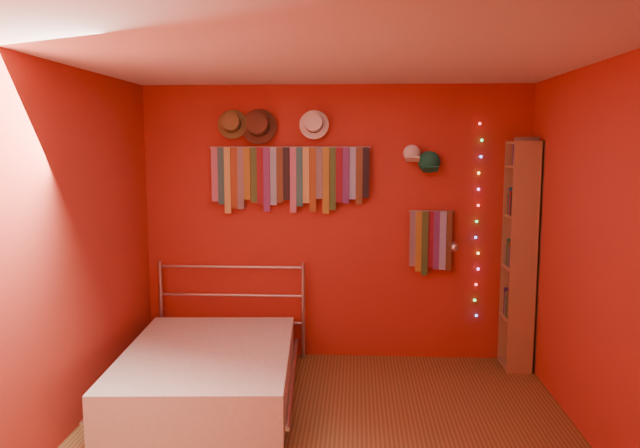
% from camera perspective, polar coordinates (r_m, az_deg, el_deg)
% --- Properties ---
extents(ground, '(3.50, 3.50, 0.00)m').
position_cam_1_polar(ground, '(4.38, 0.47, -19.44)').
color(ground, brown).
rests_on(ground, ground).
extents(back_wall, '(3.50, 0.02, 2.50)m').
position_cam_1_polar(back_wall, '(5.71, 1.37, 0.06)').
color(back_wall, maroon).
rests_on(back_wall, ground).
extents(right_wall, '(0.02, 3.50, 2.50)m').
position_cam_1_polar(right_wall, '(4.27, 24.72, -3.12)').
color(right_wall, maroon).
rests_on(right_wall, ground).
extents(left_wall, '(0.02, 3.50, 2.50)m').
position_cam_1_polar(left_wall, '(4.42, -22.81, -2.66)').
color(left_wall, maroon).
rests_on(left_wall, ground).
extents(ceiling, '(3.50, 3.50, 0.02)m').
position_cam_1_polar(ceiling, '(3.95, 0.51, 15.00)').
color(ceiling, white).
rests_on(ceiling, back_wall).
extents(tie_rack, '(1.45, 0.03, 0.61)m').
position_cam_1_polar(tie_rack, '(5.63, -2.88, 4.47)').
color(tie_rack, '#AEAEB3').
rests_on(tie_rack, back_wall).
extents(small_tie_rack, '(0.40, 0.03, 0.59)m').
position_cam_1_polar(small_tie_rack, '(5.70, 10.10, -1.42)').
color(small_tie_rack, '#AEAEB3').
rests_on(small_tie_rack, back_wall).
extents(fedora_olive, '(0.27, 0.15, 0.26)m').
position_cam_1_polar(fedora_olive, '(5.68, -8.07, 9.10)').
color(fedora_olive, brown).
rests_on(fedora_olive, back_wall).
extents(fedora_brown, '(0.32, 0.17, 0.32)m').
position_cam_1_polar(fedora_brown, '(5.63, -5.67, 8.96)').
color(fedora_brown, '#4D2B1B').
rests_on(fedora_brown, back_wall).
extents(fedora_white, '(0.26, 0.14, 0.26)m').
position_cam_1_polar(fedora_white, '(5.58, -0.57, 9.16)').
color(fedora_white, white).
rests_on(fedora_white, back_wall).
extents(cap_white, '(0.17, 0.21, 0.17)m').
position_cam_1_polar(cap_white, '(5.62, 8.39, 6.40)').
color(cap_white, white).
rests_on(cap_white, back_wall).
extents(cap_green, '(0.19, 0.23, 0.19)m').
position_cam_1_polar(cap_green, '(5.64, 9.95, 5.58)').
color(cap_green, '#176847').
rests_on(cap_green, back_wall).
extents(fairy_lights, '(0.06, 0.02, 1.76)m').
position_cam_1_polar(fairy_lights, '(5.76, 14.24, 0.22)').
color(fairy_lights, '#FF3333').
rests_on(fairy_lights, back_wall).
extents(reading_lamp, '(0.07, 0.31, 0.09)m').
position_cam_1_polar(reading_lamp, '(5.55, 12.13, -2.05)').
color(reading_lamp, '#AEAEB3').
rests_on(reading_lamp, back_wall).
extents(bookshelf, '(0.25, 0.34, 2.00)m').
position_cam_1_polar(bookshelf, '(5.71, 18.17, -2.67)').
color(bookshelf, olive).
rests_on(bookshelf, ground).
extents(bed, '(1.47, 1.91, 0.90)m').
position_cam_1_polar(bed, '(5.07, -10.19, -13.13)').
color(bed, '#AEAEB3').
rests_on(bed, ground).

